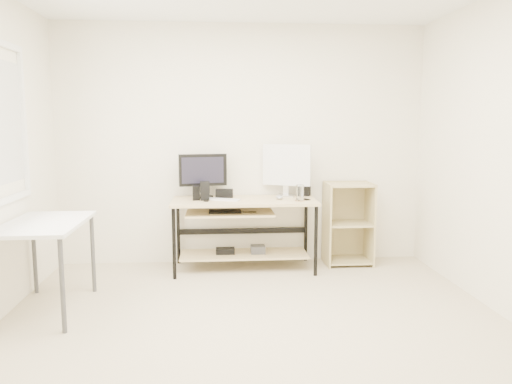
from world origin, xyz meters
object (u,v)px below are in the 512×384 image
object	(u,v)px
desk	(242,219)
white_imac	(287,166)
side_table	(45,232)
black_monitor	(203,173)
shelf_unit	(347,223)
audio_controller	(196,193)

from	to	relation	value
desk	white_imac	size ratio (longest dim) A/B	2.65
side_table	black_monitor	bearing A→B (deg)	44.45
desk	shelf_unit	world-z (taller)	shelf_unit
black_monitor	desk	bearing A→B (deg)	-32.50
black_monitor	shelf_unit	bearing A→B (deg)	-10.14
black_monitor	audio_controller	xyz separation A→B (m)	(-0.07, -0.19, -0.19)
white_imac	black_monitor	bearing A→B (deg)	-155.20
shelf_unit	black_monitor	distance (m)	1.68
white_imac	audio_controller	distance (m)	1.02
black_monitor	white_imac	xyz separation A→B (m)	(0.90, 0.02, 0.06)
side_table	white_imac	xyz separation A→B (m)	(2.16, 1.25, 0.41)
desk	white_imac	distance (m)	0.76
shelf_unit	black_monitor	size ratio (longest dim) A/B	1.76
desk	audio_controller	size ratio (longest dim) A/B	10.02
shelf_unit	audio_controller	distance (m)	1.70
desk	audio_controller	distance (m)	0.55
side_table	black_monitor	xyz separation A→B (m)	(1.25, 1.23, 0.35)
desk	black_monitor	distance (m)	0.65
desk	white_imac	world-z (taller)	white_imac
shelf_unit	white_imac	distance (m)	0.92
black_monitor	audio_controller	world-z (taller)	black_monitor
desk	black_monitor	xyz separation A→B (m)	(-0.40, 0.17, 0.48)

